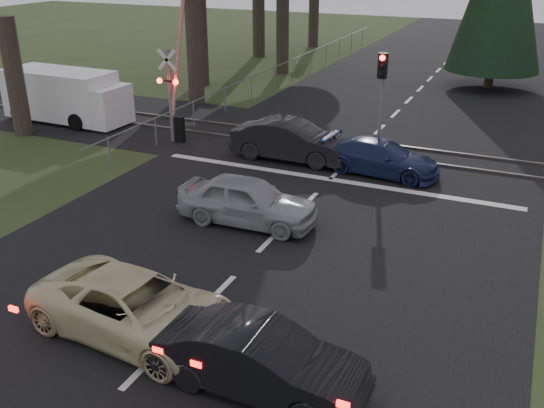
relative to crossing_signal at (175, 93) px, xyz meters
The scene contains 15 objects.
ground 12.37m from the crossing_signal, 53.38° to the right, with size 120.00×120.00×0.00m, color #293C1B.
road 7.56m from the crossing_signal, ahead, with size 14.00×100.00×0.01m, color black.
rail_corridor 7.88m from the crossing_signal, 16.92° to the left, with size 120.00×8.00×0.01m, color black.
stop_line 7.72m from the crossing_signal, 12.30° to the right, with size 13.00×0.35×0.00m, color silver.
rail_near 7.68m from the crossing_signal, 11.00° to the left, with size 120.00×0.12×0.10m, color #59544C.
rail_far 8.13m from the crossing_signal, 22.50° to the left, with size 120.00×0.12×0.10m, color #59544C.
crossing_signal is the anchor object (origin of this frame).
traffic_signal_center 8.36m from the crossing_signal, ahead, with size 0.32×0.48×4.10m.
fence_left 12.89m from the crossing_signal, 92.37° to the left, with size 0.10×36.00×1.20m, color slate, non-canonical shape.
cream_coupe 13.70m from the crossing_signal, 61.32° to the right, with size 2.19×4.76×1.32m, color beige.
dark_hatchback 15.84m from the crossing_signal, 52.27° to the right, with size 1.39×3.98×1.31m, color black.
silver_car 8.72m from the crossing_signal, 43.95° to the right, with size 1.68×4.18×1.42m, color #989BA0.
blue_sedan 8.84m from the crossing_signal, ahead, with size 1.72×4.24×1.23m, color #1A254E.
dark_car_far 5.36m from the crossing_signal, ahead, with size 1.60×4.59×1.51m, color black.
white_van 6.35m from the crossing_signal, behind, with size 6.04×2.45×2.34m.
Camera 1 is at (6.23, -10.85, 7.68)m, focal length 40.00 mm.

